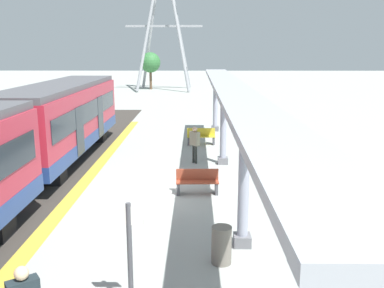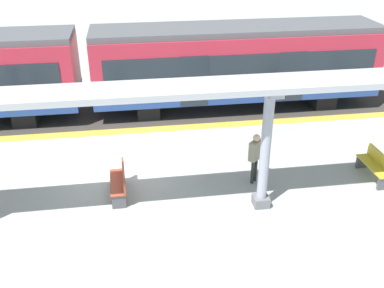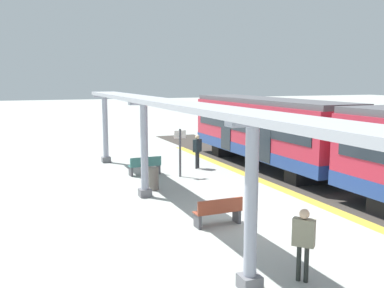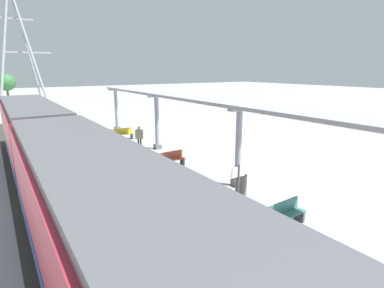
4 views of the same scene
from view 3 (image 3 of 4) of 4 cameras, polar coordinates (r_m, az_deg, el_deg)
ground_plane at (r=14.49m, az=8.84°, el=-9.60°), size 176.00×176.00×0.00m
tactile_edge_strip at (r=16.07m, az=17.67°, el=-8.08°), size 0.50×30.50×0.01m
trackbed at (r=17.28m, az=22.45°, el=-7.18°), size 3.20×42.50×0.01m
train_near_carriage at (r=22.76m, az=9.51°, el=1.63°), size 2.65×11.81×3.48m
canopy_pillar_nearest at (r=24.10m, az=-11.06°, el=1.97°), size 1.10×0.44×3.61m
canopy_pillar_second at (r=16.76m, az=-6.13°, el=-0.65°), size 1.10×0.44×3.61m
canopy_pillar_third at (r=9.39m, az=7.59°, el=-7.83°), size 1.10×0.44×3.61m
canopy_beam at (r=12.61m, az=-1.06°, el=4.96°), size 1.20×24.35×0.16m
bench_near_end at (r=20.82m, az=-6.04°, el=-2.77°), size 1.52×0.51×0.86m
bench_far_end at (r=13.68m, az=3.44°, el=-8.65°), size 1.51×0.48×0.86m
trash_bin at (r=18.05m, az=-5.05°, el=-4.43°), size 0.48×0.48×0.92m
platform_info_sign at (r=20.22m, az=-1.54°, el=-0.52°), size 0.56×0.10×2.20m
passenger_waiting_near_edge at (r=22.13m, az=0.69°, el=-0.44°), size 0.53×0.46×1.70m
passenger_by_the_benches at (r=10.19m, az=14.12°, el=-11.44°), size 0.48×0.50×1.65m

